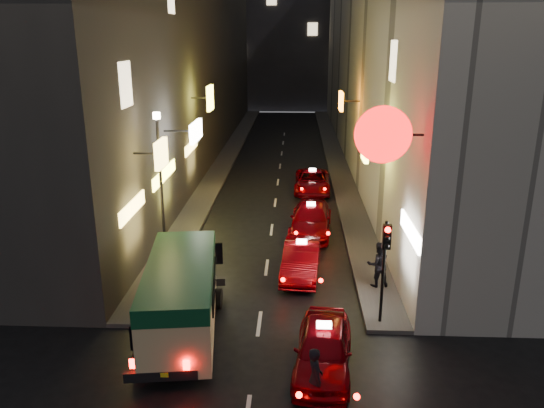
# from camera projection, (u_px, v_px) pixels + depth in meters

# --- Properties ---
(building_left) EXTENTS (7.59, 52.00, 18.00)m
(building_left) POSITION_uv_depth(u_px,v_px,m) (175.00, 38.00, 39.57)
(building_left) COLOR #33312F
(building_left) RESTS_ON ground
(building_right) EXTENTS (8.09, 52.00, 18.00)m
(building_right) POSITION_uv_depth(u_px,v_px,m) (391.00, 39.00, 38.88)
(building_right) COLOR #B4AFA5
(building_right) RESTS_ON ground
(building_far) EXTENTS (30.00, 10.00, 22.00)m
(building_far) POSITION_uv_depth(u_px,v_px,m) (289.00, 22.00, 69.10)
(building_far) COLOR #36363C
(building_far) RESTS_ON ground
(sidewalk_left) EXTENTS (1.50, 52.00, 0.15)m
(sidewalk_left) POSITION_uv_depth(u_px,v_px,m) (228.00, 156.00, 42.10)
(sidewalk_left) COLOR #454340
(sidewalk_left) RESTS_ON ground
(sidewalk_right) EXTENTS (1.50, 52.00, 0.15)m
(sidewalk_right) POSITION_uv_depth(u_px,v_px,m) (335.00, 157.00, 41.74)
(sidewalk_right) COLOR #454340
(sidewalk_right) RESTS_ON ground
(minibus) EXTENTS (2.72, 6.00, 2.48)m
(minibus) POSITION_uv_depth(u_px,v_px,m) (181.00, 291.00, 16.51)
(minibus) COLOR #D6BE86
(minibus) RESTS_ON ground
(taxi_near) EXTENTS (2.52, 5.14, 1.75)m
(taxi_near) POSITION_uv_depth(u_px,v_px,m) (323.00, 345.00, 15.00)
(taxi_near) COLOR #6E0108
(taxi_near) RESTS_ON ground
(taxi_second) EXTENTS (2.36, 4.97, 1.70)m
(taxi_second) POSITION_uv_depth(u_px,v_px,m) (301.00, 257.00, 21.10)
(taxi_second) COLOR #6E0108
(taxi_second) RESTS_ON ground
(taxi_third) EXTENTS (2.47, 5.19, 1.77)m
(taxi_third) POSITION_uv_depth(u_px,v_px,m) (311.00, 217.00, 25.64)
(taxi_third) COLOR #6E0108
(taxi_third) RESTS_ON ground
(taxi_far) EXTENTS (2.06, 4.76, 1.67)m
(taxi_far) POSITION_uv_depth(u_px,v_px,m) (312.00, 180.00, 32.52)
(taxi_far) COLOR #6E0108
(taxi_far) RESTS_ON ground
(pedestrian_crossing) EXTENTS (0.53, 0.70, 1.88)m
(pedestrian_crossing) POSITION_uv_depth(u_px,v_px,m) (315.00, 374.00, 13.48)
(pedestrian_crossing) COLOR black
(pedestrian_crossing) RESTS_ON ground
(pedestrian_sidewalk) EXTENTS (0.81, 0.58, 1.99)m
(pedestrian_sidewalk) POSITION_uv_depth(u_px,v_px,m) (378.00, 261.00, 19.73)
(pedestrian_sidewalk) COLOR black
(pedestrian_sidewalk) RESTS_ON sidewalk_right
(traffic_light) EXTENTS (0.26, 0.43, 3.50)m
(traffic_light) POSITION_uv_depth(u_px,v_px,m) (385.00, 251.00, 16.65)
(traffic_light) COLOR black
(traffic_light) RESTS_ON sidewalk_right
(lamp_post) EXTENTS (0.28, 0.28, 6.22)m
(lamp_post) POSITION_uv_depth(u_px,v_px,m) (161.00, 180.00, 21.00)
(lamp_post) COLOR black
(lamp_post) RESTS_ON sidewalk_left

